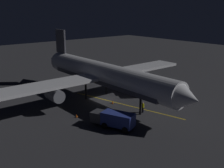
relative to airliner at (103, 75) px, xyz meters
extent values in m
cube|color=#303034|center=(0.00, 0.62, -4.80)|extent=(180.00, 180.00, 0.20)
cube|color=gold|center=(-1.09, 4.62, -4.70)|extent=(5.49, 22.00, 0.01)
cylinder|color=white|center=(0.00, 0.62, 0.20)|extent=(4.07, 32.93, 4.01)
cube|color=#4C4C56|center=(0.00, 0.62, -0.91)|extent=(3.86, 27.99, 0.72)
cone|color=white|center=(0.03, 18.29, 0.20)|extent=(3.94, 3.22, 3.93)
cone|color=white|center=(-0.03, -17.65, 0.20)|extent=(3.62, 4.82, 3.61)
cube|color=#4C4C56|center=(-0.03, -14.84, 4.70)|extent=(0.37, 3.60, 5.00)
cube|color=white|center=(-10.76, -1.01, -0.40)|extent=(17.51, 4.83, 0.50)
cylinder|color=slate|center=(-9.88, 0.19, -1.80)|extent=(2.11, 3.20, 2.10)
cube|color=white|center=(10.76, -1.05, -0.40)|extent=(17.51, 4.83, 0.50)
cylinder|color=slate|center=(9.88, 0.16, -1.80)|extent=(2.11, 3.20, 2.10)
cylinder|color=black|center=(0.02, 9.67, -3.25)|extent=(0.36, 0.36, 2.89)
cylinder|color=black|center=(-2.41, -2.02, -3.25)|extent=(0.36, 0.36, 2.89)
cylinder|color=black|center=(2.40, -2.03, -3.25)|extent=(0.36, 0.36, 2.89)
cube|color=navy|center=(6.16, 11.39, -3.33)|extent=(3.64, 4.99, 1.83)
cube|color=#38383D|center=(7.35, 8.45, -3.50)|extent=(2.52, 2.42, 1.50)
cylinder|color=black|center=(6.76, 9.92, -4.25)|extent=(2.48, 1.70, 0.90)
cylinder|color=black|center=(5.57, 12.86, -4.25)|extent=(2.48, 1.70, 0.90)
cube|color=navy|center=(-7.40, 0.49, -3.37)|extent=(3.60, 4.46, 1.76)
cube|color=#38383D|center=(-6.15, 3.07, -3.50)|extent=(2.58, 2.49, 1.50)
cylinder|color=black|center=(-6.80, 1.73, -4.25)|extent=(2.47, 1.81, 0.90)
cylinder|color=black|center=(-8.00, -0.75, -4.25)|extent=(2.47, 1.81, 0.90)
cylinder|color=black|center=(-0.91, 9.34, -4.27)|extent=(0.32, 0.32, 0.85)
cylinder|color=yellow|center=(-0.91, 9.34, -3.52)|extent=(0.40, 0.40, 0.65)
sphere|color=tan|center=(-0.91, 9.34, -3.08)|extent=(0.24, 0.24, 0.24)
cone|color=#EA590F|center=(0.16, 2.95, -4.42)|extent=(0.36, 0.36, 0.55)
cube|color=black|center=(0.16, 2.95, -4.68)|extent=(0.50, 0.50, 0.03)
cone|color=#EA590F|center=(8.49, 4.27, -4.42)|extent=(0.36, 0.36, 0.55)
cube|color=black|center=(8.49, 4.27, -4.68)|extent=(0.50, 0.50, 0.03)
cone|color=#EA590F|center=(-8.22, 5.17, -4.42)|extent=(0.36, 0.36, 0.55)
cube|color=black|center=(-8.22, 5.17, -4.68)|extent=(0.50, 0.50, 0.03)
camera|label=1|loc=(29.41, 38.15, 11.58)|focal=43.95mm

